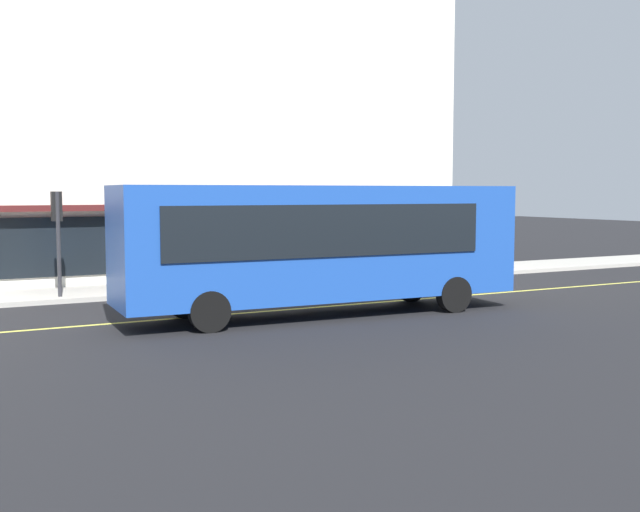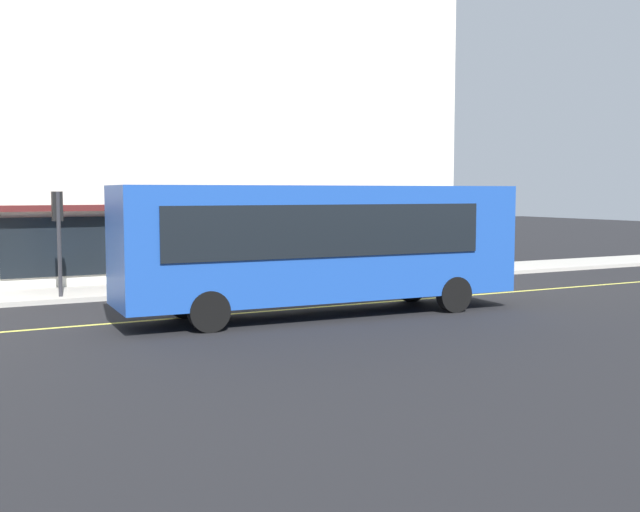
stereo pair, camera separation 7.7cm
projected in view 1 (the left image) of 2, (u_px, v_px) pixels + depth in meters
The scene contains 9 objects.
ground at pixel (388, 302), 23.03m from camera, with size 120.00×120.00×0.00m, color black.
sidewalk at pixel (305, 280), 28.02m from camera, with size 80.00×3.11×0.15m, color #B2ADA3.
lane_centre_stripe at pixel (388, 302), 23.03m from camera, with size 36.00×0.16×0.01m, color #D8D14C.
storefront_building at pixel (163, 127), 31.37m from camera, with size 22.83×9.91×12.02m.
bus at pixel (323, 242), 20.40m from camera, with size 11.22×2.95×3.50m.
traffic_light at pixel (57, 218), 23.01m from camera, with size 0.30×0.52×3.20m.
car_white at pixel (344, 269), 25.62m from camera, with size 4.37×2.01×1.52m.
pedestrian_by_curb at pixel (198, 255), 25.65m from camera, with size 0.34×0.34×1.75m.
pedestrian_waiting at pixel (437, 244), 30.32m from camera, with size 0.34×0.34×1.80m.
Camera 1 is at (-12.42, -19.27, 3.34)m, focal length 42.47 mm.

